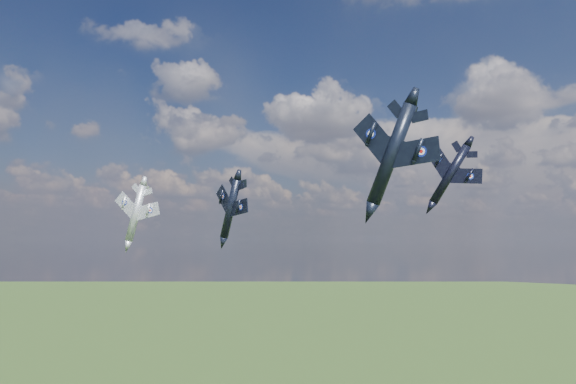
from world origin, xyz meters
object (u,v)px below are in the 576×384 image
Objects in this scene: jet_lead_navy at (231,208)px; jet_high_navy at (450,174)px; jet_right_navy at (392,154)px; jet_left_silver at (136,213)px.

jet_high_navy is at bearing 46.79° from jet_lead_navy.
jet_lead_navy is at bearing -162.11° from jet_high_navy.
jet_left_silver is at bearing 161.44° from jet_right_navy.
jet_high_navy is 55.03m from jet_left_silver.
jet_lead_navy is 1.00× the size of jet_left_silver.
jet_high_navy is at bearing 100.14° from jet_right_navy.
jet_right_navy is 43.62m from jet_high_navy.
jet_high_navy reaches higher than jet_right_navy.
jet_right_navy is at bearing -15.81° from jet_lead_navy.
jet_high_navy is (-7.89, 42.81, 2.75)m from jet_right_navy.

